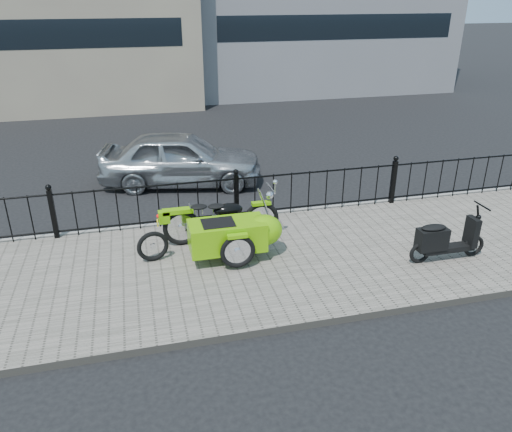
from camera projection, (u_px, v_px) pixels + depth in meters
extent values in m
plane|color=black|center=(252.00, 253.00, 9.19)|extent=(120.00, 120.00, 0.00)
cube|color=#655F55|center=(258.00, 263.00, 8.72)|extent=(30.00, 3.80, 0.12)
cube|color=gray|center=(235.00, 218.00, 10.44)|extent=(30.00, 0.10, 0.12)
cylinder|color=black|center=(236.00, 179.00, 9.93)|extent=(14.00, 0.04, 0.04)
cylinder|color=black|center=(237.00, 213.00, 10.24)|extent=(14.00, 0.04, 0.04)
cube|color=black|center=(53.00, 214.00, 9.31)|extent=(0.09, 0.09, 0.96)
sphere|color=black|center=(48.00, 187.00, 9.09)|extent=(0.11, 0.11, 0.11)
cube|color=black|center=(236.00, 197.00, 10.09)|extent=(0.09, 0.09, 0.96)
sphere|color=black|center=(236.00, 172.00, 9.87)|extent=(0.11, 0.11, 0.11)
cube|color=black|center=(393.00, 182.00, 10.87)|extent=(0.09, 0.09, 0.96)
sphere|color=black|center=(396.00, 158.00, 10.65)|extent=(0.11, 0.11, 0.11)
cube|color=black|center=(1.00, 35.00, 17.23)|extent=(12.50, 0.06, 1.00)
cube|color=black|center=(340.00, 27.00, 21.01)|extent=(10.50, 0.06, 1.00)
torus|color=black|center=(261.00, 219.00, 9.43)|extent=(0.69, 0.09, 0.69)
torus|color=black|center=(182.00, 228.00, 9.09)|extent=(0.69, 0.09, 0.69)
torus|color=black|center=(238.00, 252.00, 8.27)|extent=(0.60, 0.08, 0.60)
cube|color=gray|center=(222.00, 222.00, 9.25)|extent=(0.34, 0.22, 0.24)
cylinder|color=black|center=(222.00, 226.00, 9.28)|extent=(1.40, 0.04, 0.04)
ellipsoid|color=black|center=(228.00, 210.00, 9.18)|extent=(0.54, 0.29, 0.26)
cylinder|color=silver|center=(271.00, 188.00, 9.21)|extent=(0.03, 0.56, 0.03)
cylinder|color=silver|center=(264.00, 204.00, 9.31)|extent=(0.25, 0.04, 0.59)
sphere|color=silver|center=(270.00, 195.00, 9.26)|extent=(0.15, 0.15, 0.15)
cube|color=#67B707|center=(261.00, 203.00, 9.29)|extent=(0.36, 0.12, 0.06)
cube|color=#67B707|center=(178.00, 211.00, 8.94)|extent=(0.55, 0.16, 0.08)
ellipsoid|color=black|center=(216.00, 206.00, 9.09)|extent=(0.31, 0.22, 0.08)
ellipsoid|color=black|center=(199.00, 207.00, 9.01)|extent=(0.31, 0.22, 0.08)
sphere|color=red|center=(158.00, 216.00, 8.89)|extent=(0.07, 0.07, 0.07)
cube|color=yellow|center=(158.00, 223.00, 9.05)|extent=(0.02, 0.14, 0.10)
cube|color=#67B707|center=(227.00, 235.00, 8.54)|extent=(1.30, 0.62, 0.50)
ellipsoid|color=#67B707|center=(264.00, 230.00, 8.67)|extent=(0.65, 0.60, 0.54)
cube|color=black|center=(218.00, 224.00, 8.41)|extent=(0.55, 0.43, 0.06)
cube|color=#67B707|center=(237.00, 236.00, 8.15)|extent=(0.34, 0.11, 0.06)
torus|color=black|center=(474.00, 246.00, 8.78)|extent=(0.39, 0.07, 0.39)
torus|color=black|center=(420.00, 253.00, 8.54)|extent=(0.39, 0.07, 0.39)
cube|color=black|center=(447.00, 248.00, 8.65)|extent=(0.96, 0.21, 0.10)
cube|color=black|center=(432.00, 239.00, 8.49)|extent=(0.53, 0.25, 0.38)
ellipsoid|color=black|center=(434.00, 227.00, 8.40)|extent=(0.45, 0.22, 0.09)
cube|color=black|center=(472.00, 232.00, 8.64)|extent=(0.12, 0.29, 0.53)
cylinder|color=black|center=(478.00, 216.00, 8.54)|extent=(0.15, 0.04, 0.43)
cylinder|color=black|center=(482.00, 206.00, 8.46)|extent=(0.03, 0.42, 0.03)
torus|color=black|center=(153.00, 246.00, 8.58)|extent=(0.56, 0.17, 0.56)
imported|color=#ADB0B5|center=(181.00, 159.00, 12.19)|extent=(4.13, 2.35, 1.32)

